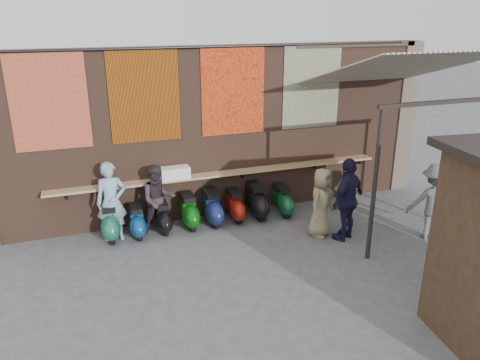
{
  "coord_description": "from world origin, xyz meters",
  "views": [
    {
      "loc": [
        -3.15,
        -7.61,
        4.69
      ],
      "look_at": [
        0.01,
        1.2,
        1.32
      ],
      "focal_mm": 35.0,
      "sensor_mm": 36.0,
      "label": 1
    }
  ],
  "objects_px": {
    "scooter_stool_2": "(163,218)",
    "scooter_stool_1": "(137,222)",
    "shelf_box": "(175,173)",
    "scooter_stool_7": "(282,200)",
    "shopper_navy": "(348,199)",
    "diner_right": "(158,199)",
    "scooter_stool_5": "(235,206)",
    "scooter_stool_4": "(212,208)",
    "scooter_stool_0": "(110,222)",
    "scooter_stool_3": "(189,211)",
    "shopper_grey": "(434,202)",
    "scooter_stool_6": "(256,201)",
    "diner_left": "(111,202)",
    "shopper_tan": "(321,202)"
  },
  "relations": [
    {
      "from": "scooter_stool_2",
      "to": "scooter_stool_1",
      "type": "bearing_deg",
      "value": -176.0
    },
    {
      "from": "shelf_box",
      "to": "scooter_stool_1",
      "type": "xyz_separation_m",
      "value": [
        -0.97,
        -0.34,
        -0.91
      ]
    },
    {
      "from": "scooter_stool_7",
      "to": "shopper_navy",
      "type": "relative_size",
      "value": 0.42
    },
    {
      "from": "scooter_stool_2",
      "to": "scooter_stool_7",
      "type": "xyz_separation_m",
      "value": [
        2.92,
        -0.04,
        0.02
      ]
    },
    {
      "from": "scooter_stool_1",
      "to": "diner_right",
      "type": "relative_size",
      "value": 0.46
    },
    {
      "from": "scooter_stool_5",
      "to": "shopper_navy",
      "type": "bearing_deg",
      "value": -41.6
    },
    {
      "from": "scooter_stool_1",
      "to": "shopper_navy",
      "type": "xyz_separation_m",
      "value": [
        4.26,
        -1.65,
        0.57
      ]
    },
    {
      "from": "scooter_stool_2",
      "to": "scooter_stool_4",
      "type": "distance_m",
      "value": 1.16
    },
    {
      "from": "scooter_stool_1",
      "to": "scooter_stool_5",
      "type": "bearing_deg",
      "value": 2.1
    },
    {
      "from": "scooter_stool_0",
      "to": "scooter_stool_3",
      "type": "height_order",
      "value": "scooter_stool_0"
    },
    {
      "from": "scooter_stool_1",
      "to": "scooter_stool_4",
      "type": "height_order",
      "value": "scooter_stool_4"
    },
    {
      "from": "scooter_stool_1",
      "to": "scooter_stool_2",
      "type": "distance_m",
      "value": 0.58
    },
    {
      "from": "scooter_stool_0",
      "to": "shopper_grey",
      "type": "distance_m",
      "value": 7.01
    },
    {
      "from": "scooter_stool_2",
      "to": "scooter_stool_7",
      "type": "height_order",
      "value": "scooter_stool_7"
    },
    {
      "from": "scooter_stool_3",
      "to": "scooter_stool_6",
      "type": "distance_m",
      "value": 1.67
    },
    {
      "from": "scooter_stool_1",
      "to": "shopper_navy",
      "type": "height_order",
      "value": "shopper_navy"
    },
    {
      "from": "scooter_stool_1",
      "to": "scooter_stool_6",
      "type": "height_order",
      "value": "scooter_stool_6"
    },
    {
      "from": "diner_left",
      "to": "shopper_grey",
      "type": "distance_m",
      "value": 6.91
    },
    {
      "from": "scooter_stool_3",
      "to": "diner_left",
      "type": "distance_m",
      "value": 1.75
    },
    {
      "from": "scooter_stool_4",
      "to": "shopper_grey",
      "type": "bearing_deg",
      "value": -28.03
    },
    {
      "from": "scooter_stool_6",
      "to": "scooter_stool_7",
      "type": "distance_m",
      "value": 0.65
    },
    {
      "from": "shelf_box",
      "to": "scooter_stool_5",
      "type": "distance_m",
      "value": 1.64
    },
    {
      "from": "shelf_box",
      "to": "diner_right",
      "type": "height_order",
      "value": "diner_right"
    },
    {
      "from": "scooter_stool_7",
      "to": "scooter_stool_6",
      "type": "bearing_deg",
      "value": 172.66
    },
    {
      "from": "shopper_navy",
      "to": "scooter_stool_4",
      "type": "bearing_deg",
      "value": -62.38
    },
    {
      "from": "scooter_stool_2",
      "to": "shopper_grey",
      "type": "distance_m",
      "value": 5.93
    },
    {
      "from": "diner_right",
      "to": "shopper_navy",
      "type": "height_order",
      "value": "shopper_navy"
    },
    {
      "from": "scooter_stool_4",
      "to": "shopper_navy",
      "type": "bearing_deg",
      "value": -34.07
    },
    {
      "from": "scooter_stool_4",
      "to": "scooter_stool_5",
      "type": "distance_m",
      "value": 0.58
    },
    {
      "from": "scooter_stool_6",
      "to": "shopper_navy",
      "type": "distance_m",
      "value": 2.29
    },
    {
      "from": "scooter_stool_7",
      "to": "diner_right",
      "type": "relative_size",
      "value": 0.49
    },
    {
      "from": "scooter_stool_3",
      "to": "shopper_navy",
      "type": "relative_size",
      "value": 0.44
    },
    {
      "from": "scooter_stool_0",
      "to": "shopper_tan",
      "type": "xyz_separation_m",
      "value": [
        4.4,
        -1.38,
        0.38
      ]
    },
    {
      "from": "scooter_stool_0",
      "to": "shopper_tan",
      "type": "bearing_deg",
      "value": -17.37
    },
    {
      "from": "scooter_stool_1",
      "to": "scooter_stool_2",
      "type": "xyz_separation_m",
      "value": [
        0.58,
        0.04,
        -0.01
      ]
    },
    {
      "from": "shelf_box",
      "to": "scooter_stool_0",
      "type": "relative_size",
      "value": 0.79
    },
    {
      "from": "scooter_stool_2",
      "to": "scooter_stool_4",
      "type": "relative_size",
      "value": 0.85
    },
    {
      "from": "scooter_stool_2",
      "to": "scooter_stool_5",
      "type": "xyz_separation_m",
      "value": [
        1.73,
        0.04,
        0.02
      ]
    },
    {
      "from": "scooter_stool_2",
      "to": "scooter_stool_5",
      "type": "height_order",
      "value": "scooter_stool_5"
    },
    {
      "from": "scooter_stool_0",
      "to": "diner_left",
      "type": "xyz_separation_m",
      "value": [
        0.08,
        -0.04,
        0.48
      ]
    },
    {
      "from": "scooter_stool_4",
      "to": "shopper_grey",
      "type": "xyz_separation_m",
      "value": [
        4.3,
        -2.29,
        0.45
      ]
    },
    {
      "from": "scooter_stool_1",
      "to": "scooter_stool_5",
      "type": "height_order",
      "value": "scooter_stool_5"
    },
    {
      "from": "shelf_box",
      "to": "scooter_stool_0",
      "type": "height_order",
      "value": "shelf_box"
    },
    {
      "from": "scooter_stool_3",
      "to": "shopper_tan",
      "type": "height_order",
      "value": "shopper_tan"
    },
    {
      "from": "scooter_stool_3",
      "to": "diner_right",
      "type": "xyz_separation_m",
      "value": [
        -0.69,
        -0.04,
        0.4
      ]
    },
    {
      "from": "scooter_stool_1",
      "to": "shopper_tan",
      "type": "relative_size",
      "value": 0.47
    },
    {
      "from": "scooter_stool_4",
      "to": "scooter_stool_5",
      "type": "bearing_deg",
      "value": 2.51
    },
    {
      "from": "diner_right",
      "to": "scooter_stool_0",
      "type": "bearing_deg",
      "value": 176.51
    },
    {
      "from": "scooter_stool_1",
      "to": "diner_left",
      "type": "height_order",
      "value": "diner_left"
    },
    {
      "from": "scooter_stool_5",
      "to": "scooter_stool_3",
      "type": "bearing_deg",
      "value": -179.49
    }
  ]
}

